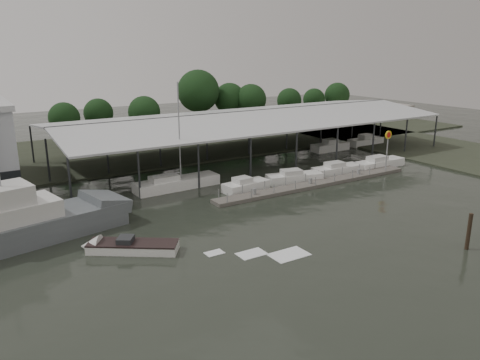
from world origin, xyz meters
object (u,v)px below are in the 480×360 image
shell_fuel_sign (388,143)px  white_sailboat (176,183)px  grey_trawler (21,224)px  speedboat_underway (125,247)px

shell_fuel_sign → white_sailboat: 28.21m
grey_trawler → shell_fuel_sign: bearing=-11.9°
speedboat_underway → white_sailboat: bearing=-92.8°
shell_fuel_sign → white_sailboat: size_ratio=0.44×
white_sailboat → shell_fuel_sign: bearing=-18.3°
shell_fuel_sign → grey_trawler: grey_trawler is taller
grey_trawler → speedboat_underway: (6.73, -6.49, -1.19)m
shell_fuel_sign → speedboat_underway: size_ratio=0.34×
grey_trawler → speedboat_underway: bearing=-55.5°
speedboat_underway → shell_fuel_sign: bearing=-135.7°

